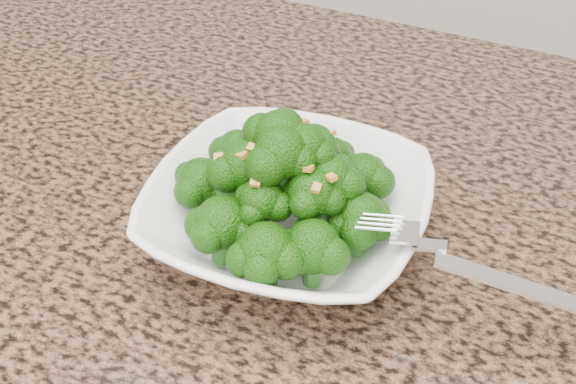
% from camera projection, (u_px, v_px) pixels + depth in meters
% --- Properties ---
extents(granite_counter, '(1.64, 1.04, 0.03)m').
position_uv_depth(granite_counter, '(77.00, 268.00, 0.60)').
color(granite_counter, brown).
rests_on(granite_counter, cabinet).
extents(bowl, '(0.24, 0.24, 0.06)m').
position_uv_depth(bowl, '(288.00, 213.00, 0.59)').
color(bowl, white).
rests_on(bowl, granite_counter).
extents(broccoli_pile, '(0.20, 0.20, 0.08)m').
position_uv_depth(broccoli_pile, '(288.00, 147.00, 0.55)').
color(broccoli_pile, '#174E08').
rests_on(broccoli_pile, bowl).
extents(garlic_topping, '(0.12, 0.12, 0.01)m').
position_uv_depth(garlic_topping, '(288.00, 99.00, 0.52)').
color(garlic_topping, gold).
rests_on(garlic_topping, broccoli_pile).
extents(fork, '(0.20, 0.07, 0.01)m').
position_uv_depth(fork, '(436.00, 247.00, 0.51)').
color(fork, silver).
rests_on(fork, bowl).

